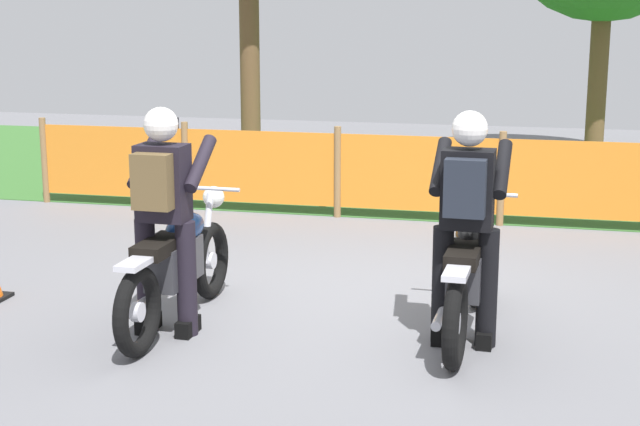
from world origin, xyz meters
name	(u,v)px	position (x,y,z in m)	size (l,w,h in m)	color
ground	(368,301)	(0.00, 0.00, -0.01)	(24.00, 24.00, 0.02)	slate
grass_verge	(447,171)	(0.00, 6.39, 0.01)	(24.00, 6.71, 0.01)	#386B2D
barrier_fence	(418,174)	(0.00, 3.04, 0.54)	(9.33, 0.08, 1.05)	olive
motorcycle_lead	(468,273)	(0.86, -0.65, 0.47)	(0.60, 2.05, 0.97)	black
motorcycle_trailing	(177,265)	(-1.31, -0.92, 0.47)	(0.60, 2.04, 0.97)	black
rider_lead	(467,216)	(0.86, -0.88, 0.95)	(0.55, 0.68, 1.69)	black
rider_trailing	(163,208)	(-1.31, -1.14, 0.95)	(0.55, 0.68, 1.69)	black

